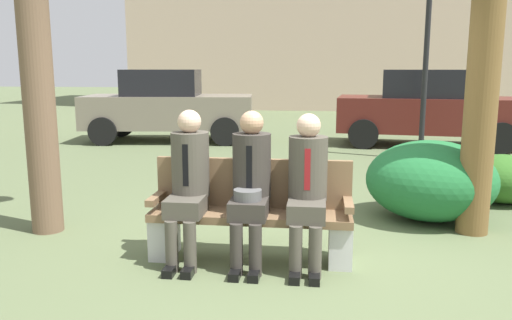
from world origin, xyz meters
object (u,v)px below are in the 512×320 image
at_px(seated_man_middle, 250,181).
at_px(parked_car_far, 427,108).
at_px(seated_man_left, 188,178).
at_px(shrub_mid_lawn, 503,179).
at_px(shrub_near_bench, 431,180).
at_px(parked_car_near, 168,106).
at_px(park_bench, 251,213).
at_px(seated_man_right, 307,183).
at_px(street_lamp, 427,38).

height_order(seated_man_middle, parked_car_far, parked_car_far).
height_order(seated_man_left, shrub_mid_lawn, seated_man_left).
relative_size(seated_man_left, shrub_near_bench, 0.93).
xyz_separation_m(seated_man_middle, parked_car_near, (-3.00, 7.43, 0.09)).
height_order(seated_man_left, parked_car_far, parked_car_far).
distance_m(shrub_near_bench, parked_car_near, 7.61).
distance_m(park_bench, shrub_mid_lawn, 3.78).
relative_size(park_bench, parked_car_far, 0.45).
bearing_deg(park_bench, parked_car_near, 112.28).
xyz_separation_m(park_bench, shrub_mid_lawn, (2.95, 2.36, -0.11)).
relative_size(park_bench, seated_man_left, 1.33).
xyz_separation_m(park_bench, shrub_near_bench, (1.87, 1.47, 0.04)).
bearing_deg(seated_man_right, parked_car_far, 71.87).
bearing_deg(seated_man_left, parked_car_near, 108.23).
relative_size(seated_man_right, parked_car_near, 0.33).
height_order(seated_man_middle, parked_car_near, parked_car_near).
relative_size(park_bench, parked_car_near, 0.44).
relative_size(seated_man_middle, parked_car_far, 0.33).
height_order(seated_man_middle, street_lamp, street_lamp).
relative_size(shrub_mid_lawn, parked_car_near, 0.25).
bearing_deg(seated_man_middle, parked_car_near, 112.01).
bearing_deg(parked_car_far, seated_man_right, -108.13).
relative_size(parked_car_near, street_lamp, 1.10).
distance_m(seated_man_middle, seated_man_right, 0.50).
bearing_deg(seated_man_right, shrub_mid_lawn, 45.37).
bearing_deg(parked_car_far, shrub_mid_lawn, -89.66).
bearing_deg(shrub_near_bench, seated_man_left, -146.72).
bearing_deg(shrub_mid_lawn, seated_man_right, -134.63).
relative_size(park_bench, street_lamp, 0.49).
bearing_deg(shrub_near_bench, parked_car_near, 129.79).
bearing_deg(park_bench, shrub_mid_lawn, 38.61).
xyz_separation_m(shrub_near_bench, parked_car_far, (1.06, 5.80, 0.38)).
relative_size(park_bench, shrub_mid_lawn, 1.81).
distance_m(seated_man_right, shrub_near_bench, 2.11).
xyz_separation_m(park_bench, seated_man_middle, (0.01, -0.13, 0.33)).
relative_size(shrub_near_bench, shrub_mid_lawn, 1.46).
xyz_separation_m(parked_car_near, street_lamp, (5.50, -1.82, 1.42)).
bearing_deg(shrub_near_bench, shrub_mid_lawn, 39.44).
xyz_separation_m(seated_man_left, street_lamp, (3.05, 5.61, 1.50)).
bearing_deg(seated_man_middle, park_bench, 94.79).
distance_m(seated_man_left, parked_car_far, 8.16).
bearing_deg(shrub_mid_lawn, seated_man_middle, -139.84).
relative_size(seated_man_left, seated_man_right, 1.02).
height_order(shrub_mid_lawn, parked_car_far, parked_car_far).
xyz_separation_m(park_bench, parked_car_far, (2.93, 7.27, 0.42)).
bearing_deg(street_lamp, park_bench, -114.54).
bearing_deg(seated_man_left, street_lamp, 61.44).
height_order(parked_car_near, street_lamp, street_lamp).
xyz_separation_m(seated_man_left, parked_car_far, (3.47, 7.39, 0.08)).
bearing_deg(parked_car_near, park_bench, -67.72).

